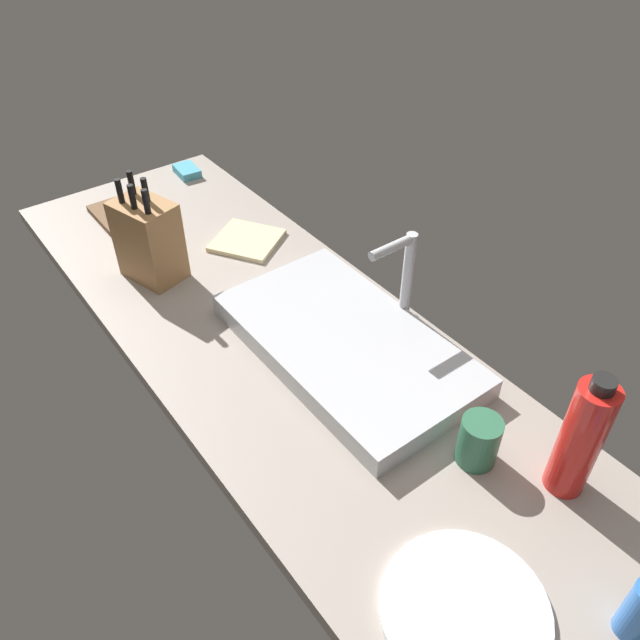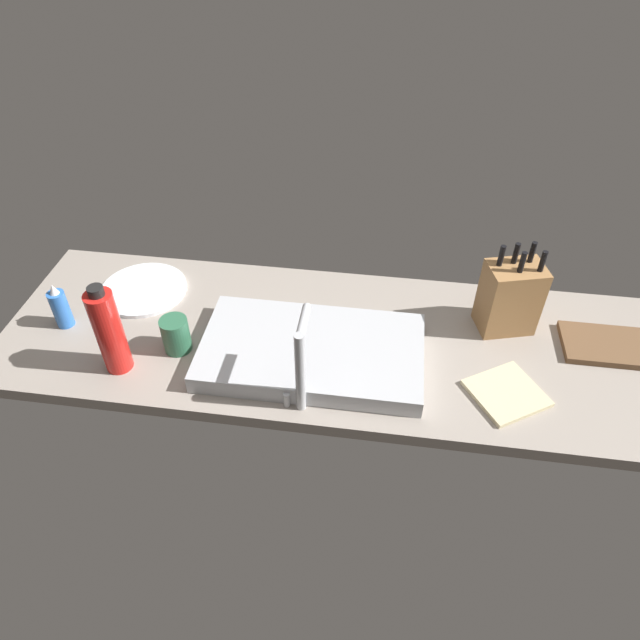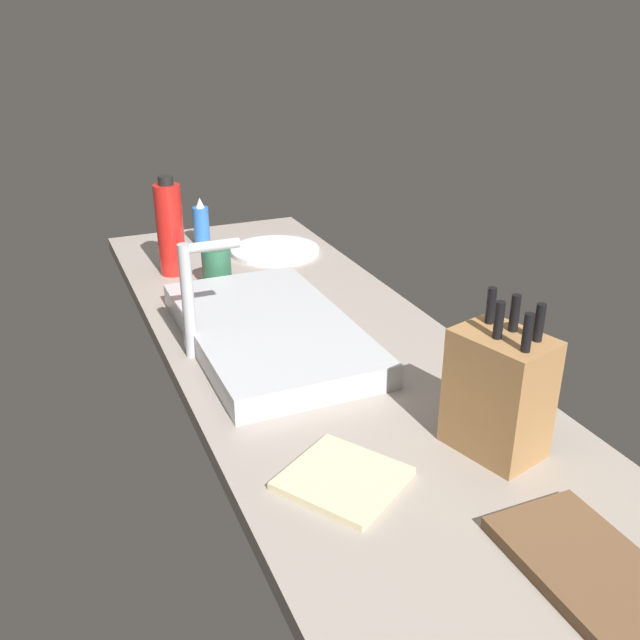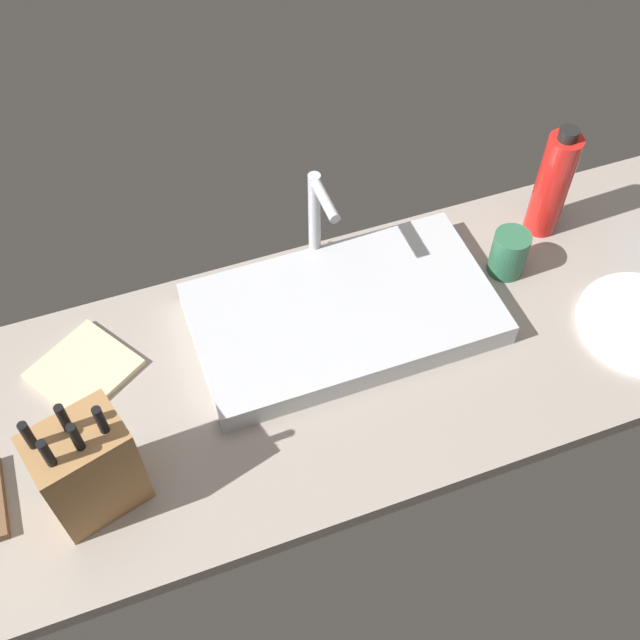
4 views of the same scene
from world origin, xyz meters
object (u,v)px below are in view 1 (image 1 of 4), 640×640
Objects in this scene: sink_basin at (346,344)px; knife_block at (149,240)px; cutting_board at (129,218)px; faucet at (404,276)px; dish_towel at (247,240)px; water_bottle at (581,439)px; dinner_plate at (465,609)px; dish_sponge at (187,171)px; coffee_mug at (479,441)px.

knife_block is (-49.90, -19.94, 7.64)cm from sink_basin.
faucet is at bearing 21.09° from cutting_board.
dish_towel is (28.31, 20.32, -0.30)cm from cutting_board.
faucet is 51.33cm from dish_towel.
dinner_plate is at bearing -80.19° from water_bottle.
dinner_plate and dish_towel have the same top height.
dish_sponge is at bearing 173.28° from sink_basin.
faucet is 0.92× the size of water_bottle.
water_bottle is 16.75cm from coffee_mug.
coffee_mug reaches higher than dish_sponge.
dish_sponge is at bearing -177.40° from faucet.
cutting_board is (-77.07, -29.73, -12.69)cm from faucet.
faucet reaches higher than sink_basin.
cutting_board is 0.96× the size of dinner_plate.
dinner_plate is at bearing -33.84° from faucet.
sink_basin is at bearing 10.87° from cutting_board.
cutting_board is (-26.94, 5.18, -9.21)cm from knife_block.
faucet is 61.19cm from knife_block.
cutting_board is 34.85cm from dish_towel.
water_bottle is at bearing 2.26° from dish_towel.
faucet is 2.59× the size of dish_sponge.
sink_basin is at bearing -6.72° from dish_sponge.
knife_block is 2.83× the size of dish_sponge.
faucet is 1.46× the size of dish_towel.
dinner_plate is 1.56× the size of dish_towel.
cutting_board is at bearing -144.33° from dish_towel.
water_bottle is (48.03, 9.38, 9.54)cm from sink_basin.
water_bottle is 1.02× the size of dinner_plate.
water_bottle is (47.80, -5.59, -1.58)cm from faucet.
knife_block is at bearing -145.15° from faucet.
water_bottle is 140.10cm from dish_sponge.
sink_basin reaches higher than dinner_plate.
water_bottle is 97.31cm from dish_towel.
sink_basin is 2.34× the size of cutting_board.
dish_sponge is at bearing 167.79° from dinner_plate.
knife_block is at bearing -36.37° from dish_sponge.
dish_towel is (-96.56, -3.82, -11.41)cm from water_bottle.
knife_block is at bearing 179.66° from dinner_plate.
faucet is at bearing 146.16° from dinner_plate.
faucet is 48.15cm from water_bottle.
water_bottle is at bearing 11.05° from sink_basin.
faucet reaches higher than coffee_mug.
dinner_plate is 148.21cm from dish_sponge.
coffee_mug reaches higher than dish_towel.
cutting_board reaches higher than dinner_plate.
coffee_mug is (112.15, 15.92, 3.96)cm from cutting_board.
knife_block is at bearing -10.89° from cutting_board.
cutting_board is at bearing -169.06° from water_bottle.
faucet reaches higher than dish_sponge.
knife_block is 1.00× the size of water_bottle.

